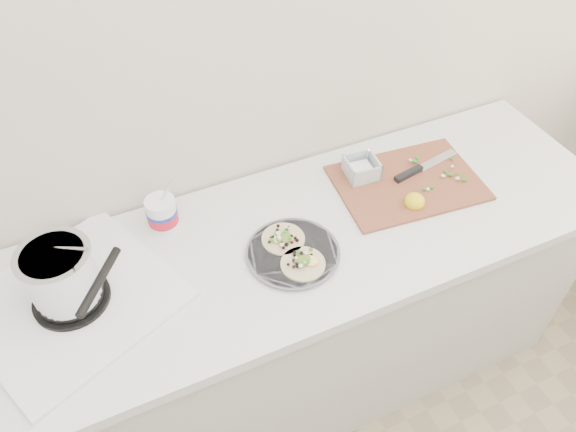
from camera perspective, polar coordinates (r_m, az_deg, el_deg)
name	(u,v)px	position (r m, az deg, el deg)	size (l,w,h in m)	color
counter	(255,331)	(2.06, -3.32, -11.61)	(2.44, 0.66, 0.90)	beige
stove	(66,285)	(1.62, -21.67, -6.52)	(0.66, 0.63, 0.25)	silver
taco_plate	(293,251)	(1.66, 0.50, -3.58)	(0.28, 0.28, 0.04)	#5A5960
tub	(163,211)	(1.75, -12.63, 0.47)	(0.10, 0.10, 0.21)	white
cutboard	(404,178)	(1.93, 11.69, 3.76)	(0.51, 0.38, 0.07)	brown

